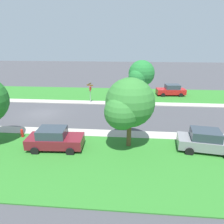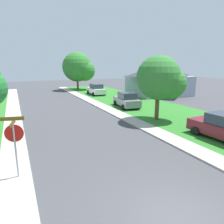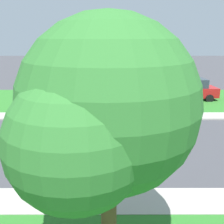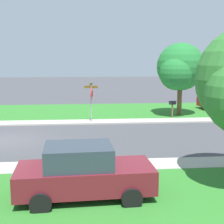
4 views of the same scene
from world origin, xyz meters
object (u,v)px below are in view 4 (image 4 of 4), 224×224
Objects in this scene: tree_corner_large at (180,68)px; car_maroon_near_corner at (83,172)px; mailbox at (172,105)px; stop_sign_far_corner at (91,96)px.

car_maroon_near_corner is at bearing -27.00° from tree_corner_large.
car_maroon_near_corner is 14.95m from mailbox.
car_maroon_near_corner is 3.35× the size of mailbox.
tree_corner_large is (-14.23, 7.25, 2.79)m from car_maroon_near_corner.
mailbox is at bearing -40.54° from tree_corner_large.
tree_corner_large is 2.86m from mailbox.
car_maroon_near_corner is at bearing -2.61° from stop_sign_far_corner.
car_maroon_near_corner is 16.22m from tree_corner_large.
stop_sign_far_corner is 0.50× the size of tree_corner_large.
tree_corner_large is (-2.05, 6.70, 1.78)m from stop_sign_far_corner.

